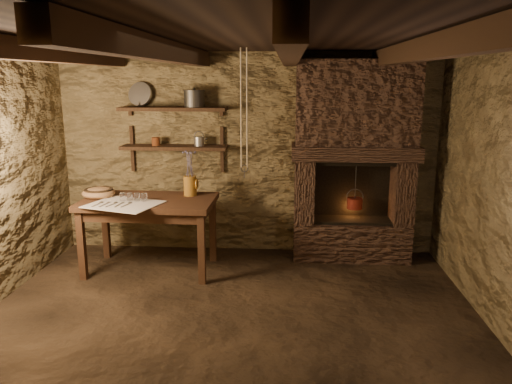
# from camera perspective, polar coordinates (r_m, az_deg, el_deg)

# --- Properties ---
(floor) EXTENTS (4.50, 4.50, 0.00)m
(floor) POSITION_cam_1_polar(r_m,az_deg,el_deg) (4.50, -3.14, -14.96)
(floor) COLOR black
(floor) RESTS_ON ground
(back_wall) EXTENTS (4.50, 0.04, 2.40)m
(back_wall) POSITION_cam_1_polar(r_m,az_deg,el_deg) (6.04, -1.01, 4.33)
(back_wall) COLOR #473921
(back_wall) RESTS_ON floor
(front_wall) EXTENTS (4.50, 0.04, 2.40)m
(front_wall) POSITION_cam_1_polar(r_m,az_deg,el_deg) (2.20, -9.85, -11.52)
(front_wall) COLOR #473921
(front_wall) RESTS_ON floor
(right_wall) EXTENTS (0.04, 4.00, 2.40)m
(right_wall) POSITION_cam_1_polar(r_m,az_deg,el_deg) (4.41, 27.07, -0.33)
(right_wall) COLOR #473921
(right_wall) RESTS_ON floor
(ceiling) EXTENTS (4.50, 4.00, 0.04)m
(ceiling) POSITION_cam_1_polar(r_m,az_deg,el_deg) (3.99, -3.58, 17.16)
(ceiling) COLOR black
(ceiling) RESTS_ON back_wall
(beam_far_left) EXTENTS (0.14, 3.95, 0.16)m
(beam_far_left) POSITION_cam_1_polar(r_m,az_deg,el_deg) (4.43, -23.87, 14.54)
(beam_far_left) COLOR black
(beam_far_left) RESTS_ON ceiling
(beam_mid_left) EXTENTS (0.14, 3.95, 0.16)m
(beam_mid_left) POSITION_cam_1_polar(r_m,az_deg,el_deg) (4.08, -10.82, 15.61)
(beam_mid_left) COLOR black
(beam_mid_left) RESTS_ON ceiling
(beam_mid_right) EXTENTS (0.14, 3.95, 0.16)m
(beam_mid_right) POSITION_cam_1_polar(r_m,az_deg,el_deg) (3.95, 3.94, 15.89)
(beam_mid_right) COLOR black
(beam_mid_right) RESTS_ON ceiling
(beam_far_right) EXTENTS (0.14, 3.95, 0.16)m
(beam_far_right) POSITION_cam_1_polar(r_m,az_deg,el_deg) (4.08, 18.66, 15.18)
(beam_far_right) COLOR black
(beam_far_right) RESTS_ON ceiling
(shelf_lower) EXTENTS (1.25, 0.30, 0.04)m
(shelf_lower) POSITION_cam_1_polar(r_m,az_deg,el_deg) (6.00, -9.30, 5.07)
(shelf_lower) COLOR black
(shelf_lower) RESTS_ON back_wall
(shelf_upper) EXTENTS (1.25, 0.30, 0.04)m
(shelf_upper) POSITION_cam_1_polar(r_m,az_deg,el_deg) (5.95, -9.46, 9.36)
(shelf_upper) COLOR black
(shelf_upper) RESTS_ON back_wall
(hearth) EXTENTS (1.43, 0.51, 2.30)m
(hearth) POSITION_cam_1_polar(r_m,az_deg,el_deg) (5.83, 11.16, 4.04)
(hearth) COLOR #35231A
(hearth) RESTS_ON floor
(work_table) EXTENTS (1.44, 0.84, 0.81)m
(work_table) POSITION_cam_1_polar(r_m,az_deg,el_deg) (5.65, -12.00, -4.50)
(work_table) COLOR #341E12
(work_table) RESTS_ON floor
(linen_cloth) EXTENTS (0.83, 0.75, 0.01)m
(linen_cloth) POSITION_cam_1_polar(r_m,az_deg,el_deg) (5.37, -14.86, -1.36)
(linen_cloth) COLOR white
(linen_cloth) RESTS_ON work_table
(pewter_cutlery_row) EXTENTS (0.62, 0.39, 0.01)m
(pewter_cutlery_row) POSITION_cam_1_polar(r_m,az_deg,el_deg) (5.34, -14.94, -1.32)
(pewter_cutlery_row) COLOR #9C988E
(pewter_cutlery_row) RESTS_ON linen_cloth
(drinking_glasses) EXTENTS (0.22, 0.07, 0.09)m
(drinking_glasses) POSITION_cam_1_polar(r_m,az_deg,el_deg) (5.47, -14.22, -0.53)
(drinking_glasses) COLOR silver
(drinking_glasses) RESTS_ON linen_cloth
(stoneware_jug) EXTENTS (0.17, 0.17, 0.51)m
(stoneware_jug) POSITION_cam_1_polar(r_m,az_deg,el_deg) (5.60, -7.54, 1.79)
(stoneware_jug) COLOR #AB7021
(stoneware_jug) RESTS_ON work_table
(wooden_bowl) EXTENTS (0.37, 0.37, 0.13)m
(wooden_bowl) POSITION_cam_1_polar(r_m,az_deg,el_deg) (5.79, -17.53, -0.10)
(wooden_bowl) COLOR olive
(wooden_bowl) RESTS_ON work_table
(iron_stockpot) EXTENTS (0.28, 0.28, 0.18)m
(iron_stockpot) POSITION_cam_1_polar(r_m,az_deg,el_deg) (5.89, -7.07, 10.46)
(iron_stockpot) COLOR #32302C
(iron_stockpot) RESTS_ON shelf_upper
(tin_pan) EXTENTS (0.31, 0.18, 0.29)m
(tin_pan) POSITION_cam_1_polar(r_m,az_deg,el_deg) (6.15, -13.10, 10.84)
(tin_pan) COLOR #A2A39D
(tin_pan) RESTS_ON shelf_upper
(small_kettle) EXTENTS (0.19, 0.16, 0.17)m
(small_kettle) POSITION_cam_1_polar(r_m,az_deg,el_deg) (5.93, -6.52, 5.79)
(small_kettle) COLOR #A2A39D
(small_kettle) RESTS_ON shelf_lower
(rusty_tin) EXTENTS (0.10, 0.10, 0.10)m
(rusty_tin) POSITION_cam_1_polar(r_m,az_deg,el_deg) (6.04, -11.37, 5.69)
(rusty_tin) COLOR #592711
(rusty_tin) RESTS_ON shelf_lower
(red_pot) EXTENTS (0.20, 0.20, 0.54)m
(red_pot) POSITION_cam_1_polar(r_m,az_deg,el_deg) (5.89, 11.22, -1.17)
(red_pot) COLOR maroon
(red_pot) RESTS_ON hearth
(hanging_ropes) EXTENTS (0.08, 0.08, 1.20)m
(hanging_ropes) POSITION_cam_1_polar(r_m,az_deg,el_deg) (5.03, -1.38, 9.47)
(hanging_ropes) COLOR beige
(hanging_ropes) RESTS_ON ceiling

